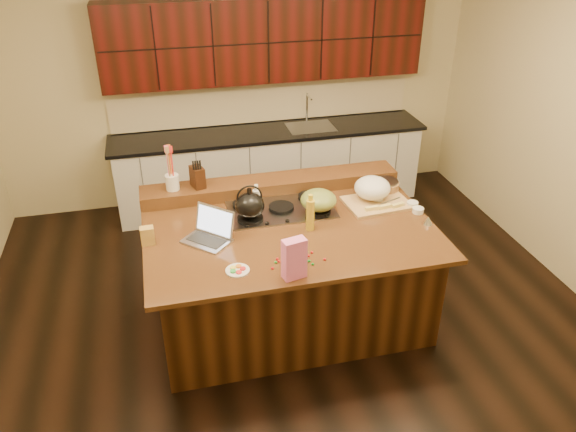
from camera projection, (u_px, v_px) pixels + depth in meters
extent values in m
cube|color=black|center=(289.00, 314.00, 5.14)|extent=(5.50, 5.00, 0.01)
cube|color=silver|center=(290.00, 1.00, 3.80)|extent=(5.50, 5.00, 0.01)
cube|color=#C8BB8C|center=(238.00, 90.00, 6.58)|extent=(5.50, 0.01, 2.70)
cube|color=black|center=(289.00, 274.00, 4.92)|extent=(2.22, 1.42, 0.88)
cube|color=black|center=(289.00, 229.00, 4.69)|extent=(2.40, 1.60, 0.04)
cube|color=black|center=(271.00, 185.00, 5.24)|extent=(2.40, 0.30, 0.12)
cube|color=gray|center=(281.00, 210.00, 4.93)|extent=(0.92, 0.52, 0.02)
cylinder|color=black|center=(245.00, 205.00, 4.97)|extent=(0.22, 0.22, 0.03)
cylinder|color=black|center=(310.00, 197.00, 5.09)|extent=(0.22, 0.22, 0.03)
cylinder|color=black|center=(250.00, 219.00, 4.75)|extent=(0.22, 0.22, 0.03)
cylinder|color=black|center=(318.00, 211.00, 4.87)|extent=(0.22, 0.22, 0.03)
cylinder|color=black|center=(281.00, 208.00, 4.92)|extent=(0.22, 0.22, 0.03)
cube|color=silver|center=(270.00, 169.00, 6.81)|extent=(3.60, 0.62, 0.90)
cube|color=black|center=(270.00, 132.00, 6.57)|extent=(3.70, 0.66, 0.04)
cube|color=gray|center=(311.00, 127.00, 6.67)|extent=(0.55, 0.42, 0.01)
cylinder|color=gray|center=(307.00, 108.00, 6.73)|extent=(0.02, 0.02, 0.36)
cube|color=black|center=(265.00, 40.00, 6.19)|extent=(3.60, 0.34, 0.90)
cube|color=#C8BB8C|center=(264.00, 101.00, 6.70)|extent=(3.60, 0.03, 0.50)
ellipsoid|color=black|center=(250.00, 205.00, 4.68)|extent=(0.25, 0.25, 0.22)
ellipsoid|color=olive|center=(319.00, 200.00, 4.82)|extent=(0.37, 0.37, 0.17)
cube|color=#B7B7BC|center=(207.00, 241.00, 4.47)|extent=(0.43, 0.43, 0.02)
cube|color=black|center=(206.00, 240.00, 4.47)|extent=(0.32, 0.32, 0.00)
cube|color=#B7B7BC|center=(215.00, 221.00, 4.51)|extent=(0.31, 0.30, 0.23)
cube|color=silver|center=(214.00, 221.00, 4.50)|extent=(0.27, 0.27, 0.20)
cylinder|color=gold|center=(310.00, 215.00, 4.59)|extent=(0.08, 0.08, 0.27)
cylinder|color=silver|center=(257.00, 203.00, 4.78)|extent=(0.07, 0.07, 0.25)
cube|color=tan|center=(377.00, 203.00, 5.03)|extent=(0.59, 0.45, 0.03)
ellipsoid|color=white|center=(372.00, 188.00, 5.03)|extent=(0.33, 0.33, 0.20)
cube|color=#EDD872|center=(372.00, 208.00, 4.88)|extent=(0.12, 0.03, 0.03)
cube|color=#EDD872|center=(385.00, 207.00, 4.90)|extent=(0.12, 0.03, 0.03)
cube|color=#EDD872|center=(398.00, 205.00, 4.93)|extent=(0.12, 0.03, 0.03)
cylinder|color=gray|center=(391.00, 201.00, 5.02)|extent=(0.21, 0.09, 0.01)
cylinder|color=white|center=(418.00, 210.00, 4.89)|extent=(0.12, 0.12, 0.04)
cylinder|color=white|center=(378.00, 200.00, 5.05)|extent=(0.11, 0.11, 0.04)
cylinder|color=white|center=(412.00, 204.00, 4.98)|extent=(0.13, 0.13, 0.04)
cylinder|color=#996B3F|center=(386.00, 187.00, 5.24)|extent=(0.32, 0.32, 0.09)
cone|color=silver|center=(428.00, 220.00, 4.71)|extent=(0.08, 0.08, 0.07)
cube|color=pink|center=(294.00, 259.00, 3.99)|extent=(0.18, 0.12, 0.31)
cylinder|color=white|center=(238.00, 270.00, 4.13)|extent=(0.23, 0.23, 0.01)
cube|color=#BE9543|center=(147.00, 236.00, 4.42)|extent=(0.11, 0.08, 0.15)
cylinder|color=white|center=(172.00, 182.00, 4.99)|extent=(0.14, 0.14, 0.14)
cube|color=black|center=(197.00, 177.00, 5.02)|extent=(0.14, 0.18, 0.19)
ellipsoid|color=red|center=(309.00, 256.00, 4.29)|extent=(0.02, 0.02, 0.02)
ellipsoid|color=#198C26|center=(307.00, 252.00, 4.33)|extent=(0.02, 0.02, 0.02)
ellipsoid|color=red|center=(312.00, 252.00, 4.33)|extent=(0.02, 0.02, 0.02)
ellipsoid|color=#198C26|center=(313.00, 264.00, 4.19)|extent=(0.02, 0.02, 0.02)
ellipsoid|color=red|center=(325.00, 259.00, 4.25)|extent=(0.02, 0.02, 0.02)
ellipsoid|color=#198C26|center=(282.00, 269.00, 4.14)|extent=(0.02, 0.02, 0.02)
ellipsoid|color=red|center=(277.00, 259.00, 4.25)|extent=(0.02, 0.02, 0.02)
ellipsoid|color=#198C26|center=(276.00, 262.00, 4.21)|extent=(0.02, 0.02, 0.02)
ellipsoid|color=red|center=(285.00, 271.00, 4.12)|extent=(0.02, 0.02, 0.02)
ellipsoid|color=#198C26|center=(307.00, 261.00, 4.23)|extent=(0.02, 0.02, 0.02)
ellipsoid|color=red|center=(273.00, 268.00, 4.15)|extent=(0.02, 0.02, 0.02)
ellipsoid|color=#198C26|center=(309.00, 261.00, 4.23)|extent=(0.02, 0.02, 0.02)
ellipsoid|color=red|center=(279.00, 261.00, 4.23)|extent=(0.02, 0.02, 0.02)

